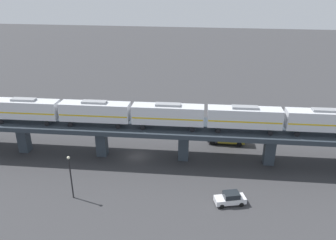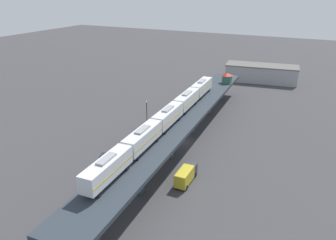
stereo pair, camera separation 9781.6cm
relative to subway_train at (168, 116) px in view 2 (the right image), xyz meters
name	(u,v)px [view 2 (the right image)]	position (x,y,z in m)	size (l,w,h in m)	color
ground_plane	(182,142)	(1.09, 5.92, -9.13)	(400.00, 400.00, 0.00)	#38383A
elevated_viaduct	(182,122)	(1.10, 5.77, -3.45)	(13.19, 92.31, 6.59)	#283039
subway_train	(168,116)	(0.00, 0.00, 0.00)	(6.08, 62.46, 4.45)	silver
signal_hut	(227,78)	(1.65, 41.25, -0.74)	(3.38, 3.38, 3.40)	#33604C
street_car_white	(105,158)	(-10.56, -10.71, -8.20)	(3.03, 4.74, 1.89)	silver
street_car_red	(187,100)	(-9.67, 34.53, -8.20)	(2.56, 4.65, 1.89)	#AD1E1E
delivery_truck	(186,175)	(9.08, -10.34, -7.37)	(2.55, 7.26, 3.20)	#333338
street_lamp	(147,111)	(-12.65, 12.22, -5.03)	(0.44, 0.44, 6.94)	black
warehouse_building	(261,73)	(7.06, 72.42, -5.73)	(29.62, 13.72, 6.80)	#99999E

